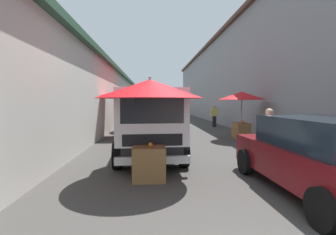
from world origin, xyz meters
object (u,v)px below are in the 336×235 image
at_px(fruit_stall_near_left, 145,99).
at_px(hatchback_car, 319,155).
at_px(delivery_truck, 150,126).
at_px(fruit_stall_near_right, 123,102).
at_px(fruit_stall_far_left, 150,99).
at_px(vendor_by_crates, 214,115).
at_px(vendor_in_shade, 269,133).
at_px(fruit_stall_far_right, 241,103).

bearing_deg(fruit_stall_near_left, hatchback_car, -161.40).
xyz_separation_m(hatchback_car, delivery_truck, (2.72, 3.20, 0.30)).
height_order(fruit_stall_near_right, delivery_truck, fruit_stall_near_right).
height_order(fruit_stall_far_left, hatchback_car, fruit_stall_far_left).
bearing_deg(vendor_by_crates, delivery_truck, 155.74).
xyz_separation_m(hatchback_car, vendor_in_shade, (2.09, -0.05, 0.16)).
bearing_deg(fruit_stall_far_right, fruit_stall_near_right, 76.84).
height_order(fruit_stall_far_right, vendor_by_crates, fruit_stall_far_right).
relative_size(fruit_stall_near_right, hatchback_car, 0.62).
bearing_deg(vendor_by_crates, vendor_in_shade, 173.64).
height_order(fruit_stall_far_left, vendor_in_shade, fruit_stall_far_left).
bearing_deg(delivery_truck, vendor_in_shade, -100.98).
xyz_separation_m(hatchback_car, vendor_by_crates, (12.50, -1.20, 0.12)).
xyz_separation_m(fruit_stall_far_left, delivery_truck, (1.45, 0.02, -0.78)).
bearing_deg(fruit_stall_near_left, fruit_stall_far_left, -177.67).
bearing_deg(fruit_stall_near_right, hatchback_car, -150.15).
xyz_separation_m(fruit_stall_near_right, vendor_in_shade, (-5.91, -4.64, -0.86)).
relative_size(fruit_stall_far_right, fruit_stall_far_left, 0.92).
distance_m(delivery_truck, vendor_in_shade, 3.31).
bearing_deg(vendor_in_shade, fruit_stall_far_right, -11.36).
bearing_deg(delivery_truck, fruit_stall_near_right, 14.78).
relative_size(hatchback_car, vendor_by_crates, 2.60).
bearing_deg(vendor_in_shade, vendor_by_crates, -6.36).
bearing_deg(fruit_stall_far_left, fruit_stall_near_right, 11.86).
height_order(fruit_stall_near_right, hatchback_car, fruit_stall_near_right).
bearing_deg(fruit_stall_near_right, fruit_stall_far_left, -168.14).
distance_m(fruit_stall_far_right, vendor_by_crates, 5.86).
relative_size(fruit_stall_far_left, hatchback_car, 0.63).
bearing_deg(vendor_by_crates, fruit_stall_near_right, 127.74).
xyz_separation_m(delivery_truck, vendor_in_shade, (-0.63, -3.25, -0.14)).
height_order(hatchback_car, delivery_truck, delivery_truck).
bearing_deg(fruit_stall_far_left, hatchback_car, -111.90).
bearing_deg(delivery_truck, vendor_by_crates, -24.26).
distance_m(fruit_stall_far_right, delivery_truck, 5.80).
height_order(fruit_stall_far_right, fruit_stall_near_right, fruit_stall_near_right).
relative_size(fruit_stall_near_left, vendor_in_shade, 1.85).
relative_size(delivery_truck, vendor_by_crates, 3.31).
relative_size(fruit_stall_far_left, vendor_in_shade, 1.59).
bearing_deg(fruit_stall_near_right, fruit_stall_far_right, -103.16).
bearing_deg(fruit_stall_near_left, vendor_by_crates, -68.10).
height_order(delivery_truck, vendor_by_crates, delivery_truck).
xyz_separation_m(fruit_stall_near_right, vendor_by_crates, (4.49, -5.80, -0.89)).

